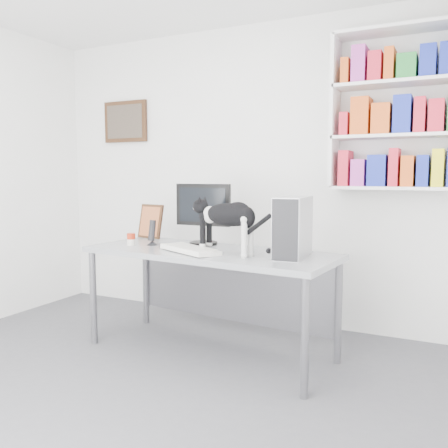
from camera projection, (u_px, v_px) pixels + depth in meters
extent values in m
cube|color=#545459|center=(102.00, 405.00, 2.78)|extent=(4.00, 4.00, 0.01)
cube|color=white|center=(241.00, 175.00, 4.43)|extent=(4.00, 0.01, 2.70)
cube|color=white|center=(400.00, 110.00, 3.63)|extent=(1.03, 0.28, 1.24)
cube|color=#4C2F18|center=(125.00, 122.00, 4.91)|extent=(0.52, 0.04, 0.42)
cube|color=gray|center=(209.00, 302.00, 3.58)|extent=(1.96, 0.92, 0.79)
cube|color=black|center=(203.00, 214.00, 3.81)|extent=(0.48, 0.24, 0.50)
cube|color=silver|center=(190.00, 249.00, 3.44)|extent=(0.55, 0.41, 0.04)
cube|color=#B6B6BB|center=(293.00, 227.00, 3.23)|extent=(0.21, 0.42, 0.41)
cylinder|color=black|center=(152.00, 232.00, 3.78)|extent=(0.11, 0.11, 0.21)
cube|color=#4C2F18|center=(151.00, 221.00, 4.18)|extent=(0.26, 0.14, 0.31)
cylinder|color=#A9250E|center=(131.00, 239.00, 3.77)|extent=(0.08, 0.08, 0.10)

